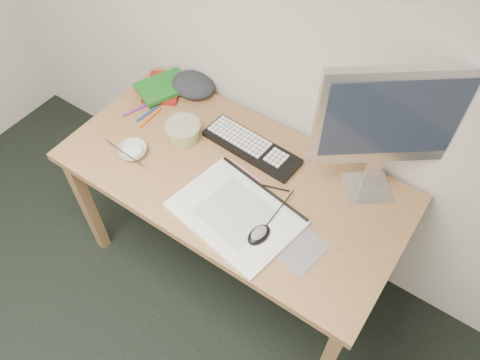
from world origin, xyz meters
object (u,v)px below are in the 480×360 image
object	(u,v)px
desk	(233,187)
keyboard	(252,147)
sketchpad	(236,214)
rice_bowl	(133,151)
monitor	(390,122)

from	to	relation	value
desk	keyboard	bearing A→B (deg)	94.33
sketchpad	keyboard	world-z (taller)	keyboard
sketchpad	rice_bowl	xyz separation A→B (m)	(-0.52, 0.01, 0.01)
monitor	rice_bowl	size ratio (longest dim) A/B	4.98
desk	sketchpad	size ratio (longest dim) A/B	3.07
desk	monitor	size ratio (longest dim) A/B	2.39
sketchpad	desk	bearing A→B (deg)	138.19
monitor	sketchpad	bearing A→B (deg)	-169.41
keyboard	desk	bearing A→B (deg)	-81.97
keyboard	monitor	distance (m)	0.60
monitor	rice_bowl	world-z (taller)	monitor
keyboard	monitor	xyz separation A→B (m)	(0.48, 0.09, 0.35)
desk	rice_bowl	xyz separation A→B (m)	(-0.40, -0.14, 0.10)
rice_bowl	desk	bearing A→B (deg)	19.67
monitor	rice_bowl	distance (m)	1.02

